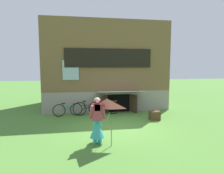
% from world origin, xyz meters
% --- Properties ---
extents(ground_plane, '(60.00, 60.00, 0.00)m').
position_xyz_m(ground_plane, '(0.00, 0.00, 0.00)').
color(ground_plane, '#4C7F33').
extents(log_house, '(7.65, 5.84, 5.45)m').
position_xyz_m(log_house, '(-0.00, 5.36, 2.72)').
color(log_house, gray).
rests_on(log_house, ground_plane).
extents(person, '(0.61, 0.53, 1.64)m').
position_xyz_m(person, '(-1.11, -1.62, 0.69)').
color(person, teal).
rests_on(person, ground_plane).
extents(kite, '(1.02, 1.05, 1.56)m').
position_xyz_m(kite, '(-0.85, -2.17, 1.29)').
color(kite, '#E54C7F').
rests_on(kite, ground_plane).
extents(bicycle_yellow, '(1.77, 0.17, 0.81)m').
position_xyz_m(bicycle_yellow, '(-0.34, 2.45, 0.39)').
color(bicycle_yellow, black).
rests_on(bicycle_yellow, ground_plane).
extents(bicycle_black, '(1.79, 0.08, 0.81)m').
position_xyz_m(bicycle_black, '(-1.20, 2.44, 0.39)').
color(bicycle_black, black).
rests_on(bicycle_black, ground_plane).
extents(bicycle_green, '(1.59, 0.31, 0.73)m').
position_xyz_m(bicycle_green, '(-2.36, 2.46, 0.36)').
color(bicycle_green, black).
rests_on(bicycle_green, ground_plane).
extents(wooden_crate, '(0.50, 0.43, 0.45)m').
position_xyz_m(wooden_crate, '(2.04, 0.94, 0.22)').
color(wooden_crate, '#4C331E').
rests_on(wooden_crate, ground_plane).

